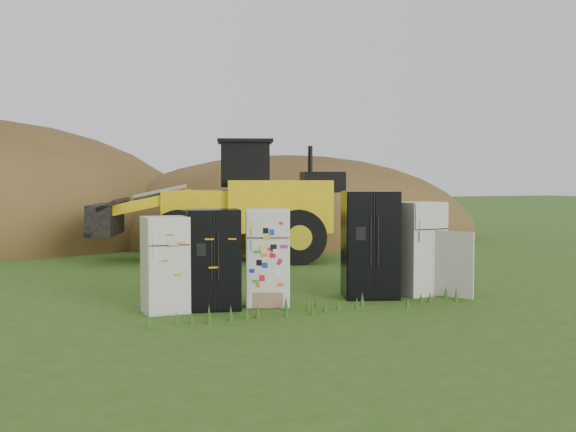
% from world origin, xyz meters
% --- Properties ---
extents(ground, '(120.00, 120.00, 0.00)m').
position_xyz_m(ground, '(0.00, 0.00, 0.00)').
color(ground, '#2E4F15').
rests_on(ground, ground).
extents(fridge_leftmost, '(0.69, 0.66, 1.54)m').
position_xyz_m(fridge_leftmost, '(-2.41, -0.02, 0.77)').
color(fridge_leftmost, beige).
rests_on(fridge_leftmost, ground).
extents(fridge_black_side, '(0.98, 0.84, 1.64)m').
position_xyz_m(fridge_black_side, '(-1.61, -0.03, 0.82)').
color(fridge_black_side, black).
rests_on(fridge_black_side, ground).
extents(fridge_sticker, '(0.92, 0.89, 1.63)m').
position_xyz_m(fridge_sticker, '(-0.65, -0.03, 0.81)').
color(fridge_sticker, silver).
rests_on(fridge_sticker, ground).
extents(fridge_black_right, '(1.17, 1.07, 1.92)m').
position_xyz_m(fridge_black_right, '(1.33, 0.01, 0.96)').
color(fridge_black_right, black).
rests_on(fridge_black_right, ground).
extents(fridge_open_door, '(0.85, 0.80, 1.71)m').
position_xyz_m(fridge_open_door, '(2.34, -0.01, 0.86)').
color(fridge_open_door, beige).
rests_on(fridge_open_door, ground).
extents(wheel_loader, '(7.02, 4.54, 3.15)m').
position_xyz_m(wheel_loader, '(0.44, 6.75, 1.58)').
color(wheel_loader, yellow).
rests_on(wheel_loader, ground).
extents(dirt_mound_right, '(14.35, 10.52, 5.96)m').
position_xyz_m(dirt_mound_right, '(4.92, 12.50, 0.00)').
color(dirt_mound_right, '#442E15').
rests_on(dirt_mound_right, ground).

